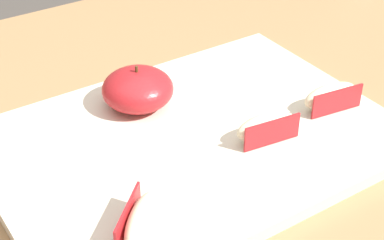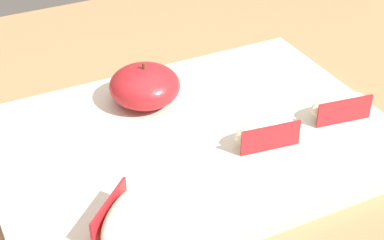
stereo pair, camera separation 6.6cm
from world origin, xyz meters
TOP-DOWN VIEW (x-y plane):
  - dining_table at (0.00, 0.00)m, footprint 1.45×0.86m
  - cutting_board at (0.01, -0.01)m, footprint 0.43×0.31m
  - apple_half_skin_up at (-0.01, 0.08)m, footprint 0.08×0.08m
  - apple_wedge_back at (0.07, -0.06)m, footprint 0.07×0.03m
  - apple_wedge_right at (-0.11, -0.11)m, footprint 0.07×0.07m
  - apple_wedge_near_knife at (0.17, -0.05)m, footprint 0.07×0.03m

SIDE VIEW (x-z plane):
  - dining_table at x=0.00m, z-range 0.27..1.00m
  - cutting_board at x=0.01m, z-range 0.73..0.74m
  - apple_wedge_back at x=0.07m, z-range 0.74..0.78m
  - apple_wedge_right at x=-0.11m, z-range 0.74..0.78m
  - apple_wedge_near_knife at x=0.17m, z-range 0.74..0.78m
  - apple_half_skin_up at x=-0.01m, z-range 0.74..0.79m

